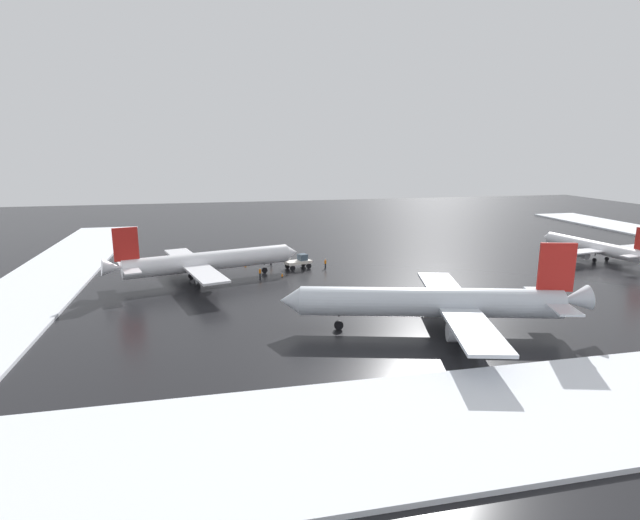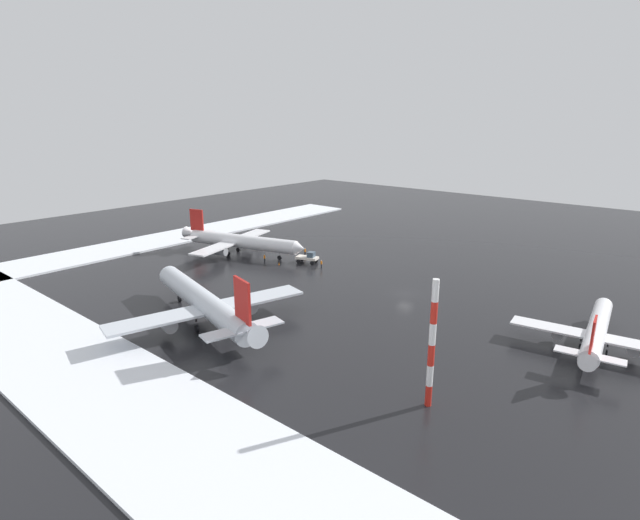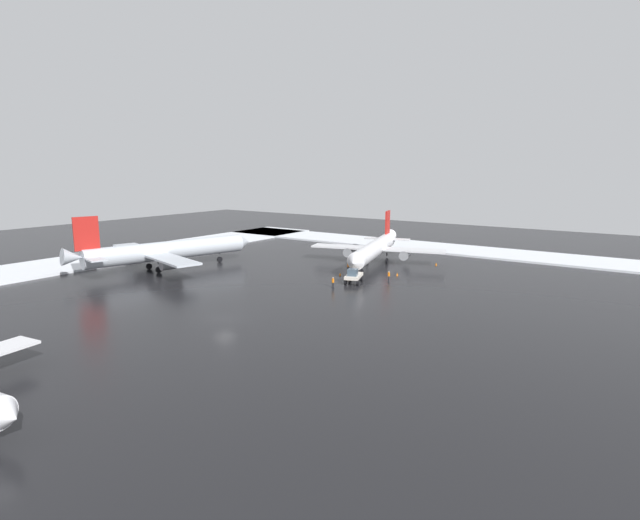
{
  "view_description": "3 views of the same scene",
  "coord_description": "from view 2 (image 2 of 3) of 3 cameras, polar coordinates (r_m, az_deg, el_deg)",
  "views": [
    {
      "loc": [
        -40.52,
        -81.65,
        20.7
      ],
      "look_at": [
        -23.61,
        -4.52,
        3.07
      ],
      "focal_mm": 28.0,
      "sensor_mm": 36.0,
      "label": 1
    },
    {
      "loc": [
        42.24,
        -72.22,
        29.58
      ],
      "look_at": [
        -18.94,
        -0.92,
        2.81
      ],
      "focal_mm": 28.0,
      "sensor_mm": 36.0,
      "label": 2
    },
    {
      "loc": [
        41.9,
        43.24,
        18.22
      ],
      "look_at": [
        -21.56,
        -0.59,
        4.06
      ],
      "focal_mm": 28.0,
      "sensor_mm": 36.0,
      "label": 3
    }
  ],
  "objects": [
    {
      "name": "airplane_distant_tail",
      "position": [
        75.67,
        -13.09,
        -4.7
      ],
      "size": [
        34.96,
        29.36,
        10.53
      ],
      "rotation": [
        0.0,
        0.0,
        2.88
      ],
      "color": "silver",
      "rests_on": "ground_plane"
    },
    {
      "name": "traffic_cone_wingtip_side",
      "position": [
        104.65,
        -4.71,
        -0.41
      ],
      "size": [
        0.36,
        0.36,
        0.55
      ],
      "primitive_type": "cone",
      "color": "orange",
      "rests_on": "ground_plane"
    },
    {
      "name": "traffic_cone_mid_line",
      "position": [
        124.24,
        -7.31,
        2.13
      ],
      "size": [
        0.36,
        0.36,
        0.55
      ],
      "primitive_type": "cone",
      "color": "orange",
      "rests_on": "ground_plane"
    },
    {
      "name": "snow_bank_far",
      "position": [
        56.04,
        -19.12,
        -16.68
      ],
      "size": [
        152.0,
        16.0,
        0.42
      ],
      "primitive_type": "cube",
      "color": "white",
      "rests_on": "ground_plane"
    },
    {
      "name": "ground_crew_near_tug",
      "position": [
        111.21,
        -1.72,
        0.99
      ],
      "size": [
        0.36,
        0.36,
        1.71
      ],
      "rotation": [
        0.0,
        0.0,
        2.16
      ],
      "color": "black",
      "rests_on": "ground_plane"
    },
    {
      "name": "snow_bank_left",
      "position": [
        134.2,
        -15.52,
        2.68
      ],
      "size": [
        14.0,
        116.0,
        0.42
      ],
      "primitive_type": "cube",
      "color": "white",
      "rests_on": "ground_plane"
    },
    {
      "name": "airplane_foreground_jet",
      "position": [
        112.84,
        -9.14,
        2.14
      ],
      "size": [
        31.21,
        26.23,
        9.43
      ],
      "rotation": [
        0.0,
        0.0,
        0.27
      ],
      "color": "white",
      "rests_on": "ground_plane"
    },
    {
      "name": "traffic_cone_near_nose",
      "position": [
        113.98,
        -3.73,
        0.97
      ],
      "size": [
        0.36,
        0.36,
        0.55
      ],
      "primitive_type": "cone",
      "color": "orange",
      "rests_on": "ground_plane"
    },
    {
      "name": "ground_crew_by_nose_gear",
      "position": [
        101.81,
        0.16,
        -0.41
      ],
      "size": [
        0.36,
        0.36,
        1.71
      ],
      "rotation": [
        0.0,
        0.0,
        3.45
      ],
      "color": "black",
      "rests_on": "ground_plane"
    },
    {
      "name": "ground_plane",
      "position": [
        88.74,
        9.74,
        -3.81
      ],
      "size": [
        240.0,
        240.0,
        0.0
      ],
      "primitive_type": "plane",
      "color": "black"
    },
    {
      "name": "ground_crew_mid_apron",
      "position": [
        106.65,
        -6.36,
        0.25
      ],
      "size": [
        0.36,
        0.36,
        1.71
      ],
      "rotation": [
        0.0,
        0.0,
        0.43
      ],
      "color": "black",
      "rests_on": "ground_plane"
    },
    {
      "name": "airplane_far_rear",
      "position": [
        76.02,
        29.06,
        -7.1
      ],
      "size": [
        20.96,
        25.15,
        7.47
      ],
      "rotation": [
        0.0,
        0.0,
        1.71
      ],
      "color": "white",
      "rests_on": "ground_plane"
    },
    {
      "name": "pushback_tug",
      "position": [
        105.3,
        -1.36,
        0.31
      ],
      "size": [
        5.06,
        3.56,
        2.5
      ],
      "rotation": [
        0.0,
        0.0,
        0.33
      ],
      "color": "silver",
      "rests_on": "ground_plane"
    },
    {
      "name": "antenna_mast",
      "position": [
        53.41,
        12.66,
        -9.4
      ],
      "size": [
        0.7,
        0.7,
        14.19
      ],
      "color": "red",
      "rests_on": "ground_plane"
    }
  ]
}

